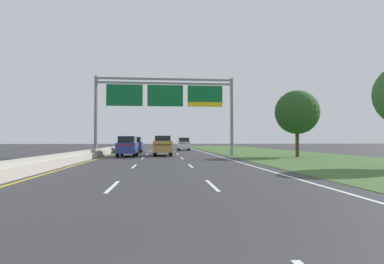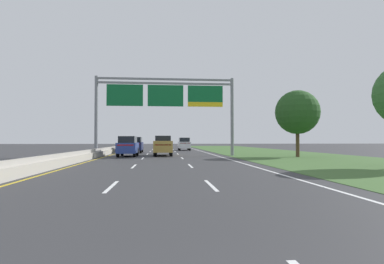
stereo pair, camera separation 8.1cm
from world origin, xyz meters
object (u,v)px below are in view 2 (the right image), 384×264
overhead_sign_gantry (166,99)px  car_navy_left_lane_suv (135,145)px  car_blue_left_lane_suv (128,146)px  pickup_truck_gold (163,146)px  car_white_right_lane_suv (184,144)px  roadside_tree_mid (297,112)px

overhead_sign_gantry → car_navy_left_lane_suv: bearing=114.6°
car_navy_left_lane_suv → car_blue_left_lane_suv: 9.26m
overhead_sign_gantry → pickup_truck_gold: (-0.26, 0.91, -5.04)m
pickup_truck_gold → car_white_right_lane_suv: 17.82m
overhead_sign_gantry → pickup_truck_gold: overhead_sign_gantry is taller
overhead_sign_gantry → roadside_tree_mid: size_ratio=2.23×
overhead_sign_gantry → pickup_truck_gold: bearing=106.0°
overhead_sign_gantry → car_blue_left_lane_suv: size_ratio=3.20×
pickup_truck_gold → car_blue_left_lane_suv: 3.95m
overhead_sign_gantry → roadside_tree_mid: overhead_sign_gantry is taller
pickup_truck_gold → car_navy_left_lane_suv: 8.63m
pickup_truck_gold → roadside_tree_mid: 14.63m
car_white_right_lane_suv → roadside_tree_mid: bearing=-155.2°
car_white_right_lane_suv → overhead_sign_gantry: bearing=170.1°
car_white_right_lane_suv → pickup_truck_gold: bearing=168.8°
pickup_truck_gold → car_white_right_lane_suv: bearing=-11.2°
car_navy_left_lane_suv → car_white_right_lane_suv: bearing=-37.0°
overhead_sign_gantry → car_blue_left_lane_suv: 6.40m
overhead_sign_gantry → car_blue_left_lane_suv: overhead_sign_gantry is taller
overhead_sign_gantry → car_navy_left_lane_suv: overhead_sign_gantry is taller
overhead_sign_gantry → roadside_tree_mid: bearing=-14.5°
car_blue_left_lane_suv → roadside_tree_mid: bearing=-99.1°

